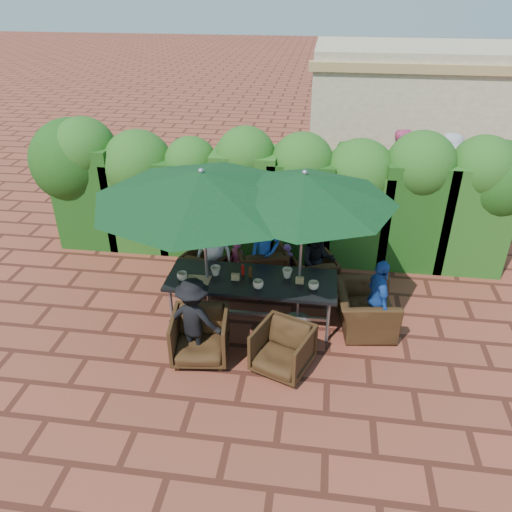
# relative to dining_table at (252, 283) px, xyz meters

# --- Properties ---
(ground) EXTENTS (80.00, 80.00, 0.00)m
(ground) POSITION_rel_dining_table_xyz_m (0.07, -0.07, -0.68)
(ground) COLOR brown
(ground) RESTS_ON ground
(dining_table) EXTENTS (2.51, 0.90, 0.75)m
(dining_table) POSITION_rel_dining_table_xyz_m (0.00, 0.00, 0.00)
(dining_table) COLOR black
(dining_table) RESTS_ON ground
(umbrella_left) EXTENTS (3.02, 3.02, 2.46)m
(umbrella_left) POSITION_rel_dining_table_xyz_m (-0.65, -0.08, 1.54)
(umbrella_left) COLOR gray
(umbrella_left) RESTS_ON ground
(umbrella_right) EXTENTS (2.54, 2.54, 2.46)m
(umbrella_right) POSITION_rel_dining_table_xyz_m (0.70, 0.05, 1.54)
(umbrella_right) COLOR gray
(umbrella_right) RESTS_ON ground
(chair_far_left) EXTENTS (0.87, 0.85, 0.71)m
(chair_far_left) POSITION_rel_dining_table_xyz_m (-0.88, 0.91, -0.32)
(chair_far_left) COLOR black
(chair_far_left) RESTS_ON ground
(chair_far_mid) EXTENTS (1.00, 0.97, 0.82)m
(chair_far_mid) POSITION_rel_dining_table_xyz_m (-0.01, 1.06, -0.27)
(chair_far_mid) COLOR black
(chair_far_mid) RESTS_ON ground
(chair_far_right) EXTENTS (0.87, 0.84, 0.69)m
(chair_far_right) POSITION_rel_dining_table_xyz_m (0.89, 0.98, -0.33)
(chair_far_right) COLOR black
(chair_far_right) RESTS_ON ground
(chair_near_left) EXTENTS (0.83, 0.79, 0.77)m
(chair_near_left) POSITION_rel_dining_table_xyz_m (-0.58, -0.93, -0.29)
(chair_near_left) COLOR black
(chair_near_left) RESTS_ON ground
(chair_near_right) EXTENTS (0.89, 0.86, 0.72)m
(chair_near_right) POSITION_rel_dining_table_xyz_m (0.57, -1.01, -0.32)
(chair_near_right) COLOR black
(chair_near_right) RESTS_ON ground
(chair_end_right) EXTENTS (0.76, 1.06, 0.86)m
(chair_end_right) POSITION_rel_dining_table_xyz_m (1.69, 0.07, -0.25)
(chair_end_right) COLOR black
(chair_end_right) RESTS_ON ground
(adult_far_left) EXTENTS (0.69, 0.48, 1.29)m
(adult_far_left) POSITION_rel_dining_table_xyz_m (-0.76, 0.89, -0.03)
(adult_far_left) COLOR white
(adult_far_left) RESTS_ON ground
(adult_far_mid) EXTENTS (0.61, 0.56, 1.35)m
(adult_far_mid) POSITION_rel_dining_table_xyz_m (0.09, 0.86, -0.00)
(adult_far_mid) COLOR #1E4BA6
(adult_far_mid) RESTS_ON ground
(adult_far_right) EXTENTS (0.65, 0.48, 1.22)m
(adult_far_right) POSITION_rel_dining_table_xyz_m (0.94, 0.88, -0.07)
(adult_far_right) COLOR black
(adult_far_right) RESTS_ON ground
(adult_near_left) EXTENTS (0.84, 0.49, 1.24)m
(adult_near_left) POSITION_rel_dining_table_xyz_m (-0.65, -0.91, -0.06)
(adult_near_left) COLOR black
(adult_near_left) RESTS_ON ground
(adult_end_right) EXTENTS (0.50, 0.77, 1.21)m
(adult_end_right) POSITION_rel_dining_table_xyz_m (1.85, -0.03, -0.07)
(adult_end_right) COLOR #1E4BA6
(adult_end_right) RESTS_ON ground
(child_left) EXTENTS (0.37, 0.34, 0.83)m
(child_left) POSITION_rel_dining_table_xyz_m (-0.40, 0.99, -0.26)
(child_left) COLOR #E3508F
(child_left) RESTS_ON ground
(child_right) EXTENTS (0.29, 0.24, 0.79)m
(child_right) POSITION_rel_dining_table_xyz_m (0.44, 1.05, -0.28)
(child_right) COLOR purple
(child_right) RESTS_ON ground
(pedestrian_a) EXTENTS (1.49, 1.44, 1.64)m
(pedestrian_a) POSITION_rel_dining_table_xyz_m (1.38, 4.22, 0.14)
(pedestrian_a) COLOR #298A25
(pedestrian_a) RESTS_ON ground
(pedestrian_b) EXTENTS (1.08, 0.90, 1.93)m
(pedestrian_b) POSITION_rel_dining_table_xyz_m (2.47, 4.20, 0.29)
(pedestrian_b) COLOR #E3508F
(pedestrian_b) RESTS_ON ground
(pedestrian_c) EXTENTS (1.27, 0.76, 1.86)m
(pedestrian_c) POSITION_rel_dining_table_xyz_m (3.49, 4.27, 0.26)
(pedestrian_c) COLOR #94959C
(pedestrian_c) RESTS_ON ground
(cup_a) EXTENTS (0.15, 0.15, 0.12)m
(cup_a) POSITION_rel_dining_table_xyz_m (-1.01, -0.16, 0.13)
(cup_a) COLOR beige
(cup_a) RESTS_ON dining_table
(cup_b) EXTENTS (0.15, 0.15, 0.14)m
(cup_b) POSITION_rel_dining_table_xyz_m (-0.55, 0.05, 0.14)
(cup_b) COLOR beige
(cup_b) RESTS_ON dining_table
(cup_c) EXTENTS (0.15, 0.15, 0.12)m
(cup_c) POSITION_rel_dining_table_xyz_m (0.13, -0.22, 0.13)
(cup_c) COLOR beige
(cup_c) RESTS_ON dining_table
(cup_d) EXTENTS (0.15, 0.15, 0.14)m
(cup_d) POSITION_rel_dining_table_xyz_m (0.51, 0.13, 0.14)
(cup_d) COLOR beige
(cup_d) RESTS_ON dining_table
(cup_e) EXTENTS (0.15, 0.15, 0.12)m
(cup_e) POSITION_rel_dining_table_xyz_m (0.91, -0.14, 0.13)
(cup_e) COLOR beige
(cup_e) RESTS_ON dining_table
(ketchup_bottle) EXTENTS (0.04, 0.04, 0.17)m
(ketchup_bottle) POSITION_rel_dining_table_xyz_m (-0.15, 0.10, 0.16)
(ketchup_bottle) COLOR #B20C0A
(ketchup_bottle) RESTS_ON dining_table
(sauce_bottle) EXTENTS (0.04, 0.04, 0.17)m
(sauce_bottle) POSITION_rel_dining_table_xyz_m (-0.03, 0.05, 0.16)
(sauce_bottle) COLOR #4C230C
(sauce_bottle) RESTS_ON dining_table
(serving_tray) EXTENTS (0.35, 0.25, 0.02)m
(serving_tray) POSITION_rel_dining_table_xyz_m (-0.77, -0.15, 0.08)
(serving_tray) COLOR #AC8153
(serving_tray) RESTS_ON dining_table
(number_block_left) EXTENTS (0.12, 0.06, 0.10)m
(number_block_left) POSITION_rel_dining_table_xyz_m (-0.23, -0.05, 0.12)
(number_block_left) COLOR tan
(number_block_left) RESTS_ON dining_table
(number_block_right) EXTENTS (0.12, 0.06, 0.10)m
(number_block_right) POSITION_rel_dining_table_xyz_m (0.71, -0.01, 0.12)
(number_block_right) COLOR tan
(number_block_right) RESTS_ON dining_table
(hedge_wall) EXTENTS (9.10, 1.60, 2.46)m
(hedge_wall) POSITION_rel_dining_table_xyz_m (-0.08, 2.25, 0.67)
(hedge_wall) COLOR #133B10
(hedge_wall) RESTS_ON ground
(building) EXTENTS (6.20, 3.08, 3.20)m
(building) POSITION_rel_dining_table_xyz_m (3.57, 6.92, 0.93)
(building) COLOR beige
(building) RESTS_ON ground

